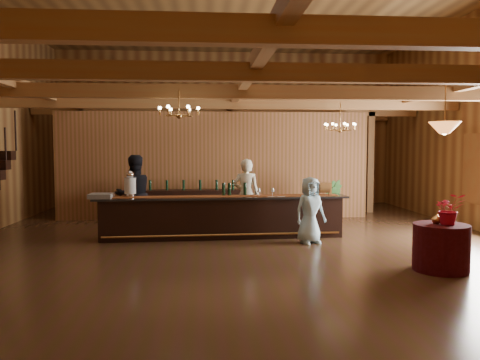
{
  "coord_description": "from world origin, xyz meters",
  "views": [
    {
      "loc": [
        -0.76,
        -10.08,
        2.08
      ],
      "look_at": [
        0.05,
        0.73,
        1.32
      ],
      "focal_mm": 35.0,
      "sensor_mm": 36.0,
      "label": 1
    }
  ],
  "objects": [
    {
      "name": "floor",
      "position": [
        0.0,
        0.0,
        0.0
      ],
      "size": [
        14.0,
        14.0,
        0.0
      ],
      "primitive_type": "plane",
      "color": "#442F19",
      "rests_on": "ground"
    },
    {
      "name": "wall_back",
      "position": [
        0.0,
        7.0,
        2.75
      ],
      "size": [
        12.0,
        0.1,
        5.5
      ],
      "primitive_type": "cube",
      "color": "#A1733B",
      "rests_on": "floor"
    },
    {
      "name": "wall_front",
      "position": [
        0.0,
        -7.0,
        2.75
      ],
      "size": [
        12.0,
        0.1,
        5.5
      ],
      "primitive_type": "cube",
      "color": "#A1733B",
      "rests_on": "floor"
    },
    {
      "name": "beam_grid",
      "position": [
        0.0,
        0.51,
        3.24
      ],
      "size": [
        11.9,
        13.9,
        0.39
      ],
      "color": "olive",
      "rests_on": "wall_left"
    },
    {
      "name": "support_posts",
      "position": [
        0.0,
        -0.5,
        1.6
      ],
      "size": [
        9.2,
        10.2,
        3.2
      ],
      "color": "olive",
      "rests_on": "floor"
    },
    {
      "name": "partition_wall",
      "position": [
        -0.5,
        3.5,
        1.55
      ],
      "size": [
        9.0,
        0.18,
        3.1
      ],
      "primitive_type": "cube",
      "color": "brown",
      "rests_on": "floor"
    },
    {
      "name": "window_right_back",
      "position": [
        5.95,
        1.0,
        1.55
      ],
      "size": [
        0.12,
        1.05,
        1.75
      ],
      "primitive_type": "cube",
      "color": "white",
      "rests_on": "wall_right"
    },
    {
      "name": "backroom_boxes",
      "position": [
        -0.29,
        5.5,
        0.53
      ],
      "size": [
        4.1,
        0.6,
        1.1
      ],
      "color": "black",
      "rests_on": "floor"
    },
    {
      "name": "tasting_bar",
      "position": [
        -0.36,
        0.55,
        0.49
      ],
      "size": [
        5.78,
        0.97,
        0.97
      ],
      "rotation": [
        0.0,
        0.0,
        0.04
      ],
      "color": "black",
      "rests_on": "floor"
    },
    {
      "name": "beverage_dispenser",
      "position": [
        -2.44,
        0.51,
        1.25
      ],
      "size": [
        0.26,
        0.26,
        0.6
      ],
      "color": "silver",
      "rests_on": "tasting_bar"
    },
    {
      "name": "glass_rack_tray",
      "position": [
        -3.05,
        0.39,
        1.01
      ],
      "size": [
        0.5,
        0.5,
        0.1
      ],
      "primitive_type": "cube",
      "color": "gray",
      "rests_on": "tasting_bar"
    },
    {
      "name": "raffle_drum",
      "position": [
        2.01,
        0.6,
        1.13
      ],
      "size": [
        0.34,
        0.24,
        0.3
      ],
      "color": "brown",
      "rests_on": "tasting_bar"
    },
    {
      "name": "bar_bottle_0",
      "position": [
        -0.34,
        0.66,
        1.11
      ],
      "size": [
        0.07,
        0.07,
        0.3
      ],
      "primitive_type": "cylinder",
      "color": "black",
      "rests_on": "tasting_bar"
    },
    {
      "name": "bar_bottle_1",
      "position": [
        -0.2,
        0.67,
        1.11
      ],
      "size": [
        0.07,
        0.07,
        0.3
      ],
      "primitive_type": "cylinder",
      "color": "black",
      "rests_on": "tasting_bar"
    },
    {
      "name": "bar_bottle_2",
      "position": [
        0.16,
        0.68,
        1.11
      ],
      "size": [
        0.07,
        0.07,
        0.3
      ],
      "primitive_type": "cylinder",
      "color": "black",
      "rests_on": "tasting_bar"
    },
    {
      "name": "backbar_shelf",
      "position": [
        -1.36,
        3.0,
        0.45
      ],
      "size": [
        3.19,
        0.63,
        0.89
      ],
      "primitive_type": "cube",
      "rotation": [
        0.0,
        0.0,
        0.04
      ],
      "color": "black",
      "rests_on": "floor"
    },
    {
      "name": "round_table",
      "position": [
        3.2,
        -2.59,
        0.39
      ],
      "size": [
        0.91,
        0.91,
        0.79
      ],
      "primitive_type": "cylinder",
      "color": "#3C0A14",
      "rests_on": "floor"
    },
    {
      "name": "chandelier_left",
      "position": [
        -1.27,
        -0.63,
        2.8
      ],
      "size": [
        0.8,
        0.8,
        0.55
      ],
      "color": "#C48C47",
      "rests_on": "beam_grid"
    },
    {
      "name": "chandelier_right",
      "position": [
        2.67,
        1.61,
        2.61
      ],
      "size": [
        0.8,
        0.8,
        0.75
      ],
      "color": "#C48C47",
      "rests_on": "beam_grid"
    },
    {
      "name": "pendant_lamp",
      "position": [
        3.2,
        -2.59,
        2.4
      ],
      "size": [
        0.52,
        0.52,
        0.9
      ],
      "color": "#C48C47",
      "rests_on": "beam_grid"
    },
    {
      "name": "bartender",
      "position": [
        0.25,
        1.38,
        0.9
      ],
      "size": [
        0.74,
        0.57,
        1.8
      ],
      "primitive_type": "imported",
      "rotation": [
        0.0,
        0.0,
        2.9
      ],
      "color": "white",
      "rests_on": "floor"
    },
    {
      "name": "staff_second",
      "position": [
        -2.46,
        1.2,
        0.95
      ],
      "size": [
        1.17,
        1.12,
        1.9
      ],
      "primitive_type": "imported",
      "rotation": [
        0.0,
        0.0,
        3.74
      ],
      "color": "black",
      "rests_on": "floor"
    },
    {
      "name": "guest",
      "position": [
        1.5,
        -0.19,
        0.72
      ],
      "size": [
        0.81,
        0.66,
        1.44
      ],
      "primitive_type": "imported",
      "rotation": [
        0.0,
        0.0,
        0.33
      ],
      "color": "#A6CFDF",
      "rests_on": "floor"
    },
    {
      "name": "floor_plant",
      "position": [
        2.57,
        2.2,
        0.61
      ],
      "size": [
        0.73,
        0.62,
        1.22
      ],
      "primitive_type": "imported",
      "rotation": [
        0.0,
        0.0,
        -0.12
      ],
      "color": "#23481C",
      "rests_on": "floor"
    },
    {
      "name": "table_flowers",
      "position": [
        3.29,
        -2.65,
        1.05
      ],
      "size": [
        0.53,
        0.48,
        0.53
      ],
      "primitive_type": "imported",
      "rotation": [
        0.0,
        0.0,
        -0.16
      ],
      "color": "#B50D29",
      "rests_on": "round_table"
    },
    {
      "name": "table_vase",
      "position": [
        3.13,
        -2.54,
        0.93
      ],
      "size": [
        0.16,
        0.16,
        0.28
      ],
      "primitive_type": "imported",
      "rotation": [
        0.0,
        0.0,
        -0.13
      ],
      "color": "#C48C47",
      "rests_on": "round_table"
    }
  ]
}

